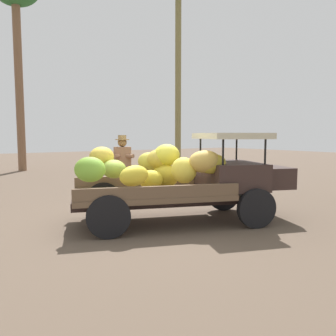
# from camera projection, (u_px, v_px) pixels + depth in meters

# --- Properties ---
(ground_plane) EXTENTS (60.00, 60.00, 0.00)m
(ground_plane) POSITION_uv_depth(u_px,v_px,m) (153.00, 223.00, 6.87)
(ground_plane) COLOR brown
(truck) EXTENTS (4.66, 2.92, 1.82)m
(truck) POSITION_uv_depth(u_px,v_px,m) (191.00, 177.00, 6.95)
(truck) COLOR #372723
(truck) RESTS_ON ground
(farmer) EXTENTS (0.55, 0.51, 1.78)m
(farmer) POSITION_uv_depth(u_px,v_px,m) (123.00, 166.00, 8.30)
(farmer) COLOR #486079
(farmer) RESTS_ON ground
(loose_banana_bunch) EXTENTS (0.72, 0.70, 0.31)m
(loose_banana_bunch) POSITION_uv_depth(u_px,v_px,m) (101.00, 199.00, 8.67)
(loose_banana_bunch) COLOR yellow
(loose_banana_bunch) RESTS_ON ground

